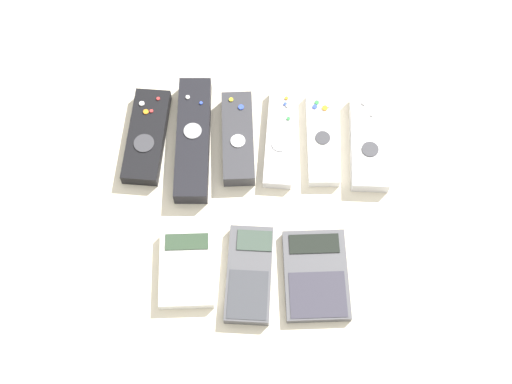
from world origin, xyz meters
The scene contains 10 objects.
ground_plane centered at (0.00, 0.00, 0.00)m, with size 3.00×3.00×0.00m, color beige.
remote_0 centered at (-0.17, 0.12, 0.01)m, with size 0.06×0.16×0.02m.
remote_1 centered at (-0.10, 0.12, 0.01)m, with size 0.05×0.21×0.03m.
remote_2 centered at (-0.03, 0.12, 0.01)m, with size 0.06×0.15×0.03m.
remote_3 centered at (0.03, 0.13, 0.01)m, with size 0.05×0.17×0.02m.
remote_4 centered at (0.10, 0.13, 0.01)m, with size 0.05×0.16×0.02m.
remote_5 centered at (0.17, 0.12, 0.01)m, with size 0.06×0.16×0.02m.
calculator_0 centered at (-0.09, -0.09, 0.01)m, with size 0.08×0.12×0.02m.
calculator_1 centered at (-0.01, -0.09, 0.01)m, with size 0.07×0.14×0.02m.
calculator_2 centered at (0.09, -0.09, 0.01)m, with size 0.10×0.14×0.01m.
Camera 1 is at (0.01, -0.41, 0.97)m, focal length 50.00 mm.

